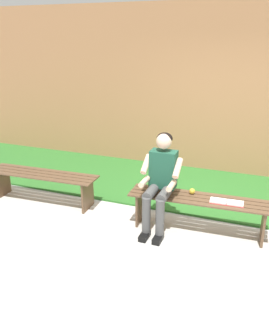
{
  "coord_description": "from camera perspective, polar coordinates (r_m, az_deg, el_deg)",
  "views": [
    {
      "loc": [
        -0.66,
        4.08,
        2.41
      ],
      "look_at": [
        0.84,
        0.15,
        0.83
      ],
      "focal_mm": 37.33,
      "sensor_mm": 36.0,
      "label": 1
    }
  ],
  "objects": [
    {
      "name": "bench_near",
      "position": [
        4.62,
        10.55,
        -6.09
      ],
      "size": [
        1.85,
        0.49,
        0.48
      ],
      "rotation": [
        0.0,
        0.0,
        0.05
      ],
      "color": "brown",
      "rests_on": "ground"
    },
    {
      "name": "ground_plane",
      "position": [
        4.35,
        -8.73,
        -13.64
      ],
      "size": [
        10.0,
        7.0,
        0.04
      ],
      "primitive_type": "cube",
      "color": "beige"
    },
    {
      "name": "book_open",
      "position": [
        4.51,
        14.81,
        -5.42
      ],
      "size": [
        0.42,
        0.18,
        0.02
      ],
      "rotation": [
        0.0,
        0.0,
        0.05
      ],
      "color": "white",
      "rests_on": "bench_near"
    },
    {
      "name": "bench_far",
      "position": [
        5.51,
        -14.82,
        -1.96
      ],
      "size": [
        1.76,
        0.49,
        0.48
      ],
      "rotation": [
        0.0,
        0.0,
        0.05
      ],
      "color": "brown",
      "rests_on": "ground"
    },
    {
      "name": "brick_wall",
      "position": [
        6.64,
        10.93,
        12.38
      ],
      "size": [
        9.5,
        0.24,
        3.0
      ],
      "primitive_type": "cube",
      "color": "#B27A51",
      "rests_on": "ground"
    },
    {
      "name": "apple",
      "position": [
        4.65,
        9.39,
        -3.76
      ],
      "size": [
        0.08,
        0.08,
        0.08
      ],
      "primitive_type": "sphere",
      "color": "gold",
      "rests_on": "bench_near"
    },
    {
      "name": "person_seated",
      "position": [
        4.49,
        4.25,
        -1.74
      ],
      "size": [
        0.5,
        0.69,
        1.28
      ],
      "color": "#1E513D",
      "rests_on": "ground"
    },
    {
      "name": "grass_strip",
      "position": [
        6.39,
        2.39,
        -1.42
      ],
      "size": [
        9.0,
        2.37,
        0.03
      ],
      "primitive_type": "cube",
      "color": "#2D6B28",
      "rests_on": "ground"
    }
  ]
}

